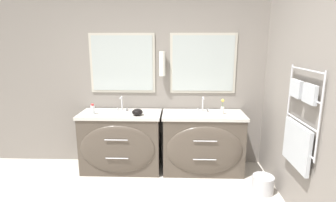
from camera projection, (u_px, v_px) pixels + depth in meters
name	position (u px, v px, depth m)	size (l,w,h in m)	color
wall_back	(151.00, 78.00, 3.88)	(4.94, 0.17, 2.60)	gray
wall_right	(303.00, 95.00, 2.71)	(0.13, 4.05, 2.60)	gray
vanity_left	(121.00, 142.00, 3.75)	(1.14, 0.59, 0.85)	#4C4238
vanity_right	(203.00, 143.00, 3.71)	(1.14, 0.59, 0.85)	#4C4238
faucet_left	(122.00, 104.00, 3.79)	(0.17, 0.13, 0.21)	silver
faucet_right	(203.00, 104.00, 3.75)	(0.17, 0.13, 0.21)	silver
toiletry_bottle	(93.00, 110.00, 3.60)	(0.06, 0.06, 0.15)	silver
amenity_bowl	(137.00, 112.00, 3.56)	(0.15, 0.15, 0.09)	black
flower_vase	(222.00, 108.00, 3.61)	(0.05, 0.05, 0.21)	silver
soap_dish	(181.00, 114.00, 3.55)	(0.10, 0.07, 0.04)	white
waste_bin	(263.00, 184.00, 3.24)	(0.26, 0.26, 0.22)	#B7B7BC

